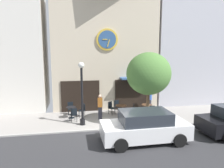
{
  "coord_description": "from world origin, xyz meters",
  "views": [
    {
      "loc": [
        -2.13,
        -11.31,
        4.49
      ],
      "look_at": [
        0.28,
        2.06,
        2.33
      ],
      "focal_mm": 33.7,
      "sensor_mm": 36.0,
      "label": 1
    }
  ],
  "objects_px": {
    "pedestrian_orange": "(100,107)",
    "parked_car_white": "(145,127)",
    "cafe_table_rightmost": "(71,111)",
    "cafe_table_center_right": "(121,108)",
    "cafe_chair_near_tree": "(117,105)",
    "pedestrian_blue": "(150,99)",
    "cafe_table_near_door": "(147,107)",
    "cafe_chair_curbside": "(111,107)",
    "cafe_chair_by_entrance": "(83,109)",
    "cafe_chair_right_end": "(151,111)",
    "cafe_chair_under_awning": "(71,107)",
    "street_lamp": "(82,94)",
    "cafe_chair_facing_street": "(74,114)",
    "street_tree": "(149,74)",
    "cafe_chair_near_lamp": "(132,109)"
  },
  "relations": [
    {
      "from": "cafe_chair_under_awning",
      "to": "pedestrian_orange",
      "type": "bearing_deg",
      "value": -35.78
    },
    {
      "from": "cafe_chair_curbside",
      "to": "cafe_chair_facing_street",
      "type": "bearing_deg",
      "value": -154.85
    },
    {
      "from": "street_lamp",
      "to": "cafe_chair_facing_street",
      "type": "xyz_separation_m",
      "value": [
        -0.53,
        0.63,
        -1.42
      ]
    },
    {
      "from": "cafe_table_center_right",
      "to": "pedestrian_orange",
      "type": "height_order",
      "value": "pedestrian_orange"
    },
    {
      "from": "street_tree",
      "to": "cafe_chair_near_lamp",
      "type": "height_order",
      "value": "street_tree"
    },
    {
      "from": "cafe_table_near_door",
      "to": "cafe_chair_right_end",
      "type": "relative_size",
      "value": 0.82
    },
    {
      "from": "cafe_chair_near_lamp",
      "to": "pedestrian_blue",
      "type": "relative_size",
      "value": 0.54
    },
    {
      "from": "cafe_chair_under_awning",
      "to": "pedestrian_blue",
      "type": "distance_m",
      "value": 5.88
    },
    {
      "from": "cafe_table_center_right",
      "to": "pedestrian_orange",
      "type": "bearing_deg",
      "value": -160.43
    },
    {
      "from": "cafe_table_near_door",
      "to": "cafe_chair_curbside",
      "type": "distance_m",
      "value": 2.54
    },
    {
      "from": "street_lamp",
      "to": "parked_car_white",
      "type": "distance_m",
      "value": 4.33
    },
    {
      "from": "street_lamp",
      "to": "cafe_table_center_right",
      "type": "bearing_deg",
      "value": 26.82
    },
    {
      "from": "cafe_chair_under_awning",
      "to": "cafe_chair_facing_street",
      "type": "distance_m",
      "value": 1.61
    },
    {
      "from": "cafe_table_rightmost",
      "to": "cafe_chair_right_end",
      "type": "relative_size",
      "value": 0.86
    },
    {
      "from": "cafe_chair_by_entrance",
      "to": "cafe_table_rightmost",
      "type": "bearing_deg",
      "value": -168.67
    },
    {
      "from": "cafe_chair_near_tree",
      "to": "pedestrian_blue",
      "type": "relative_size",
      "value": 0.54
    },
    {
      "from": "pedestrian_blue",
      "to": "cafe_table_near_door",
      "type": "bearing_deg",
      "value": -120.16
    },
    {
      "from": "cafe_chair_by_entrance",
      "to": "street_tree",
      "type": "bearing_deg",
      "value": -27.67
    },
    {
      "from": "pedestrian_orange",
      "to": "parked_car_white",
      "type": "relative_size",
      "value": 0.39
    },
    {
      "from": "cafe_table_near_door",
      "to": "cafe_chair_by_entrance",
      "type": "bearing_deg",
      "value": 175.93
    },
    {
      "from": "cafe_chair_under_awning",
      "to": "parked_car_white",
      "type": "height_order",
      "value": "parked_car_white"
    },
    {
      "from": "parked_car_white",
      "to": "street_tree",
      "type": "bearing_deg",
      "value": 67.26
    },
    {
      "from": "cafe_table_center_right",
      "to": "cafe_chair_curbside",
      "type": "distance_m",
      "value": 0.79
    },
    {
      "from": "pedestrian_blue",
      "to": "cafe_chair_near_lamp",
      "type": "bearing_deg",
      "value": -143.77
    },
    {
      "from": "cafe_table_center_right",
      "to": "pedestrian_orange",
      "type": "distance_m",
      "value": 1.65
    },
    {
      "from": "cafe_chair_right_end",
      "to": "pedestrian_blue",
      "type": "bearing_deg",
      "value": 73.36
    },
    {
      "from": "street_tree",
      "to": "cafe_chair_curbside",
      "type": "bearing_deg",
      "value": 129.46
    },
    {
      "from": "street_lamp",
      "to": "cafe_table_near_door",
      "type": "relative_size",
      "value": 5.2
    },
    {
      "from": "pedestrian_blue",
      "to": "cafe_chair_by_entrance",
      "type": "bearing_deg",
      "value": -172.69
    },
    {
      "from": "cafe_chair_near_lamp",
      "to": "cafe_chair_curbside",
      "type": "bearing_deg",
      "value": 147.04
    },
    {
      "from": "cafe_chair_by_entrance",
      "to": "cafe_chair_curbside",
      "type": "bearing_deg",
      "value": 7.5
    },
    {
      "from": "street_lamp",
      "to": "pedestrian_orange",
      "type": "xyz_separation_m",
      "value": [
        1.19,
        0.83,
        -1.08
      ]
    },
    {
      "from": "cafe_chair_near_tree",
      "to": "cafe_chair_under_awning",
      "type": "bearing_deg",
      "value": 179.11
    },
    {
      "from": "cafe_table_rightmost",
      "to": "cafe_chair_facing_street",
      "type": "relative_size",
      "value": 0.86
    },
    {
      "from": "cafe_chair_near_tree",
      "to": "cafe_chair_right_end",
      "type": "height_order",
      "value": "same"
    },
    {
      "from": "street_lamp",
      "to": "cafe_chair_curbside",
      "type": "bearing_deg",
      "value": 41.64
    },
    {
      "from": "cafe_table_near_door",
      "to": "cafe_chair_near_tree",
      "type": "height_order",
      "value": "cafe_chair_near_tree"
    },
    {
      "from": "cafe_chair_curbside",
      "to": "cafe_chair_facing_street",
      "type": "relative_size",
      "value": 1.0
    },
    {
      "from": "cafe_chair_facing_street",
      "to": "cafe_chair_by_entrance",
      "type": "distance_m",
      "value": 1.15
    },
    {
      "from": "cafe_table_near_door",
      "to": "pedestrian_blue",
      "type": "height_order",
      "value": "pedestrian_blue"
    },
    {
      "from": "cafe_chair_near_lamp",
      "to": "cafe_chair_right_end",
      "type": "relative_size",
      "value": 1.0
    },
    {
      "from": "cafe_table_near_door",
      "to": "cafe_chair_under_awning",
      "type": "height_order",
      "value": "cafe_chair_under_awning"
    },
    {
      "from": "street_tree",
      "to": "cafe_chair_by_entrance",
      "type": "xyz_separation_m",
      "value": [
        -3.9,
        2.05,
        -2.58
      ]
    },
    {
      "from": "cafe_chair_near_tree",
      "to": "cafe_chair_under_awning",
      "type": "relative_size",
      "value": 1.0
    },
    {
      "from": "cafe_table_center_right",
      "to": "cafe_chair_under_awning",
      "type": "height_order",
      "value": "cafe_chair_under_awning"
    },
    {
      "from": "cafe_chair_near_tree",
      "to": "pedestrian_blue",
      "type": "bearing_deg",
      "value": 1.66
    },
    {
      "from": "street_tree",
      "to": "cafe_table_rightmost",
      "type": "xyz_separation_m",
      "value": [
        -4.69,
        1.89,
        -2.59
      ]
    },
    {
      "from": "street_lamp",
      "to": "parked_car_white",
      "type": "bearing_deg",
      "value": -44.82
    },
    {
      "from": "cafe_chair_facing_street",
      "to": "cafe_chair_near_tree",
      "type": "bearing_deg",
      "value": 26.16
    },
    {
      "from": "cafe_table_rightmost",
      "to": "cafe_table_center_right",
      "type": "relative_size",
      "value": 0.99
    }
  ]
}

